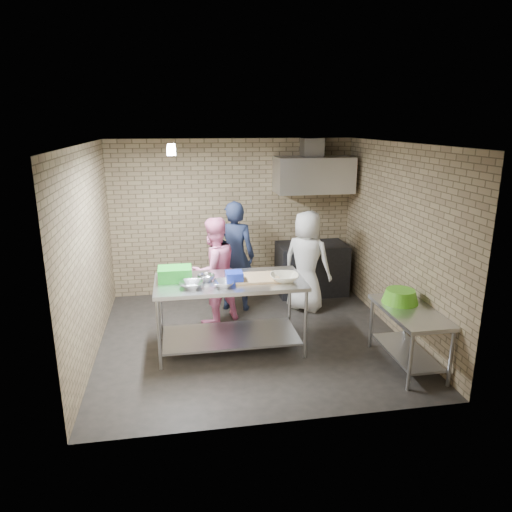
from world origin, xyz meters
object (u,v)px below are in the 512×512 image
(man_navy, at_px, (235,256))
(woman_white, at_px, (307,261))
(prep_table, at_px, (230,315))
(bottle_red, at_px, (313,178))
(side_counter, at_px, (408,338))
(woman_pink, at_px, (214,271))
(green_crate, at_px, (175,274))
(blue_tub, at_px, (234,277))
(bottle_green, at_px, (335,178))
(stove, at_px, (311,269))
(green_basin, at_px, (400,296))

(man_navy, height_order, woman_white, man_navy)
(prep_table, height_order, woman_white, woman_white)
(bottle_red, distance_m, woman_white, 1.59)
(side_counter, bearing_deg, man_navy, 130.23)
(prep_table, height_order, woman_pink, woman_pink)
(side_counter, xyz_separation_m, bottle_red, (-0.40, 2.99, 1.65))
(green_crate, height_order, bottle_red, bottle_red)
(side_counter, xyz_separation_m, man_navy, (-1.89, 2.23, 0.52))
(blue_tub, relative_size, man_navy, 0.12)
(prep_table, bearing_deg, green_crate, 170.27)
(man_navy, bearing_deg, bottle_red, -138.19)
(bottle_green, distance_m, woman_white, 1.71)
(prep_table, bearing_deg, woman_white, 40.56)
(bottle_red, distance_m, woman_pink, 2.54)
(woman_white, bearing_deg, man_navy, 28.75)
(side_counter, bearing_deg, woman_pink, 141.87)
(stove, bearing_deg, green_crate, -143.08)
(bottle_green, bearing_deg, green_crate, -144.37)
(side_counter, distance_m, stove, 2.79)
(man_navy, bearing_deg, bottle_green, -143.31)
(bottle_red, relative_size, woman_white, 0.11)
(prep_table, bearing_deg, man_navy, 80.14)
(prep_table, height_order, man_navy, man_navy)
(blue_tub, xyz_separation_m, green_basin, (2.06, -0.49, -0.21))
(side_counter, height_order, bottle_green, bottle_green)
(blue_tub, bearing_deg, prep_table, 116.57)
(side_counter, relative_size, woman_pink, 0.74)
(blue_tub, bearing_deg, green_basin, -13.43)
(blue_tub, bearing_deg, green_crate, 163.65)
(woman_white, bearing_deg, green_basin, 151.61)
(bottle_red, relative_size, bottle_green, 1.20)
(bottle_red, bearing_deg, prep_table, -128.85)
(green_crate, relative_size, blue_tub, 2.00)
(stove, xyz_separation_m, blue_tub, (-1.63, -2.01, 0.59))
(blue_tub, relative_size, woman_white, 0.13)
(green_basin, height_order, woman_pink, woman_pink)
(side_counter, distance_m, green_crate, 3.07)
(green_crate, bearing_deg, woman_white, 27.02)
(side_counter, distance_m, bottle_green, 3.41)
(bottle_green, bearing_deg, prep_table, -134.76)
(blue_tub, bearing_deg, side_counter, -19.64)
(side_counter, height_order, green_basin, green_basin)
(side_counter, xyz_separation_m, green_basin, (-0.02, 0.25, 0.46))
(blue_tub, height_order, woman_white, woman_white)
(stove, distance_m, blue_tub, 2.65)
(stove, bearing_deg, blue_tub, -129.07)
(side_counter, height_order, woman_white, woman_white)
(woman_pink, bearing_deg, green_crate, 26.46)
(green_basin, xyz_separation_m, bottle_green, (0.02, 2.74, 1.18))
(stove, height_order, woman_white, woman_white)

